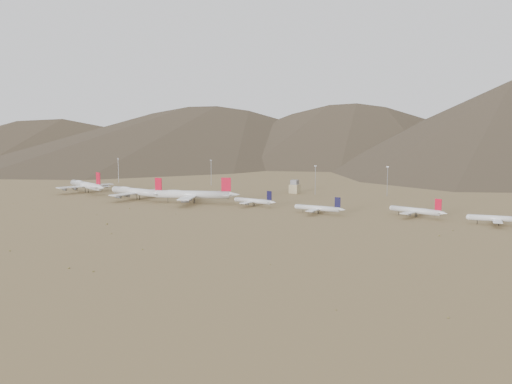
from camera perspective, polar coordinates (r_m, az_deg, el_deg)
The scene contains 15 objects.
ground at distance 420.26m, azimuth -6.67°, elevation -1.67°, with size 3000.00×3000.00×0.00m, color olive.
mountain_ridge at distance 1266.16m, azimuth 17.64°, elevation 10.59°, with size 4400.00×1000.00×300.00m.
widebody_west at distance 534.19m, azimuth -16.62°, elevation 0.67°, with size 63.47×50.86×19.91m.
widebody_centre at distance 474.92m, azimuth -11.78°, elevation 0.04°, with size 64.93×50.53×19.38m.
widebody_east at distance 446.94m, azimuth -6.30°, elevation -0.23°, with size 65.53×52.43×20.47m.
narrowbody_a at distance 428.98m, azimuth -0.18°, elevation -0.90°, with size 37.75×27.31×12.48m.
narrowbody_b at distance 394.86m, azimuth 6.31°, elevation -1.62°, with size 37.96×27.09×12.53m.
narrowbody_c at distance 393.91m, azimuth 15.78°, elevation -1.81°, with size 40.67×29.98×13.68m.
narrowbody_d at distance 379.77m, azimuth 23.17°, elevation -2.46°, with size 39.69×28.92×13.18m.
control_tower at distance 508.62m, azimuth 3.88°, elevation 0.47°, with size 8.00×8.00×12.00m.
mast_far_west at distance 617.03m, azimuth -13.60°, elevation 2.26°, with size 2.00×0.60×25.70m.
mast_west at distance 572.10m, azimuth -4.51°, elevation 2.08°, with size 2.00×0.60×25.70m.
mast_centre at distance 498.11m, azimuth 5.95°, elevation 1.33°, with size 2.00×0.60×25.70m.
mast_east at distance 499.19m, azimuth 13.01°, elevation 1.21°, with size 2.00×0.60×25.70m.
desert_scrub at distance 359.44m, azimuth -18.06°, elevation -3.38°, with size 414.22×169.95×0.93m.
Camera 1 is at (238.25, -340.48, 62.69)m, focal length 40.00 mm.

